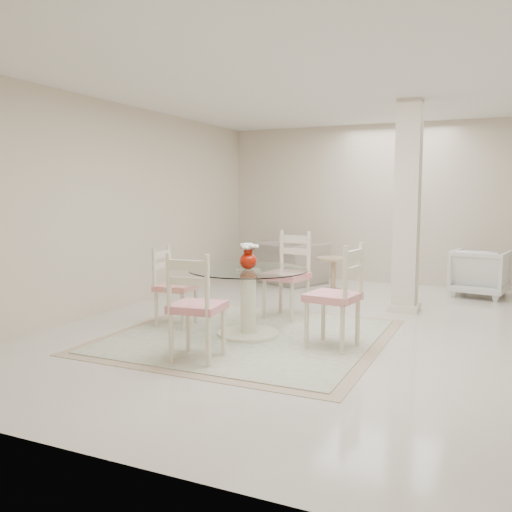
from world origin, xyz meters
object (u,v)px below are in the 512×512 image
at_px(column, 407,207).
at_px(dining_chair_south, 194,299).
at_px(dining_chair_north, 289,268).
at_px(dining_chair_west, 171,280).
at_px(side_table, 333,277).
at_px(dining_table, 248,302).
at_px(armchair_white, 480,273).
at_px(recliner_taupe, 289,263).
at_px(red_vase, 248,256).
at_px(dining_chair_east, 340,289).

bearing_deg(column, dining_chair_south, -114.31).
relative_size(dining_chair_north, dining_chair_west, 1.16).
distance_m(dining_chair_south, side_table, 3.91).
xyz_separation_m(dining_table, dining_chair_west, (-1.01, 0.06, 0.16)).
height_order(dining_chair_west, armchair_white, dining_chair_west).
height_order(dining_table, recliner_taupe, dining_table).
height_order(dining_table, dining_chair_south, dining_chair_south).
distance_m(red_vase, dining_chair_north, 1.06).
height_order(dining_chair_east, armchair_white, dining_chair_east).
bearing_deg(dining_chair_east, dining_chair_west, -85.65).
relative_size(column, side_table, 4.89).
bearing_deg(armchair_white, dining_chair_north, 60.60).
xyz_separation_m(dining_table, recliner_taupe, (-0.86, 3.45, -0.02)).
distance_m(dining_chair_south, armchair_white, 5.07).
relative_size(dining_chair_north, dining_chair_south, 1.06).
bearing_deg(recliner_taupe, column, 169.65).
xyz_separation_m(dining_chair_south, recliner_taupe, (-0.80, 4.47, -0.23)).
bearing_deg(armchair_white, red_vase, 68.92).
bearing_deg(dining_chair_east, dining_chair_north, -131.15).
height_order(red_vase, dining_chair_north, dining_chair_north).
distance_m(dining_table, dining_chair_south, 1.04).
distance_m(column, armchair_white, 2.01).
distance_m(dining_chair_south, recliner_taupe, 4.54).
xyz_separation_m(dining_chair_west, side_table, (1.11, 2.82, -0.28)).
xyz_separation_m(red_vase, dining_chair_north, (0.07, 1.03, -0.26)).
bearing_deg(column, armchair_white, 60.87).
xyz_separation_m(dining_chair_west, armchair_white, (3.18, 3.47, -0.18)).
xyz_separation_m(dining_table, armchair_white, (2.16, 3.53, -0.02)).
xyz_separation_m(dining_chair_east, recliner_taupe, (-1.88, 3.52, -0.26)).
height_order(dining_chair_east, dining_chair_north, dining_chair_north).
relative_size(column, red_vase, 9.73).
bearing_deg(dining_chair_west, armchair_white, -46.87).
height_order(red_vase, armchair_white, red_vase).
relative_size(red_vase, dining_chair_west, 0.27).
bearing_deg(dining_chair_west, recliner_taupe, -7.06).
height_order(recliner_taupe, side_table, recliner_taupe).
xyz_separation_m(dining_table, side_table, (0.09, 2.87, -0.12)).
bearing_deg(recliner_taupe, dining_chair_north, 134.36).
relative_size(red_vase, armchair_white, 0.36).
bearing_deg(recliner_taupe, red_vase, 127.31).
xyz_separation_m(dining_table, dining_chair_north, (0.08, 1.02, 0.25)).
bearing_deg(column, side_table, 144.44).
height_order(dining_chair_east, side_table, dining_chair_east).
relative_size(red_vase, recliner_taupe, 0.26).
distance_m(column, red_vase, 2.44).
xyz_separation_m(column, side_table, (-1.22, 0.87, -1.10)).
relative_size(column, dining_chair_west, 2.65).
bearing_deg(recliner_taupe, dining_chair_south, 123.47).
bearing_deg(dining_table, dining_chair_south, -93.10).
relative_size(red_vase, dining_chair_south, 0.25).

